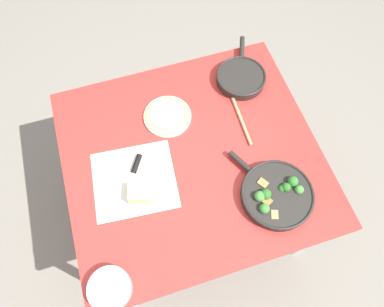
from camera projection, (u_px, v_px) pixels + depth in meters
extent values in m
plane|color=slate|center=(192.00, 206.00, 2.15)|extent=(14.00, 14.00, 0.00)
cube|color=#B72D28|center=(192.00, 157.00, 1.49)|extent=(1.09, 1.01, 0.03)
cylinder|color=#BCBCC1|center=(121.00, 302.00, 1.59)|extent=(0.05, 0.05, 0.72)
cylinder|color=#BCBCC1|center=(311.00, 238.00, 1.71)|extent=(0.05, 0.05, 0.72)
cylinder|color=#BCBCC1|center=(87.00, 140.00, 1.95)|extent=(0.05, 0.05, 0.72)
cylinder|color=#BCBCC1|center=(246.00, 98.00, 2.07)|extent=(0.05, 0.05, 0.72)
cylinder|color=black|center=(277.00, 195.00, 1.38)|extent=(0.29, 0.29, 0.04)
torus|color=black|center=(278.00, 194.00, 1.36)|extent=(0.29, 0.29, 0.01)
cylinder|color=black|center=(240.00, 161.00, 1.44)|extent=(0.07, 0.11, 0.02)
cylinder|color=#357027|center=(258.00, 198.00, 1.37)|extent=(0.02, 0.02, 0.02)
sphere|color=#428438|center=(260.00, 196.00, 1.35)|extent=(0.04, 0.04, 0.04)
cylinder|color=#205218|center=(285.00, 189.00, 1.39)|extent=(0.01, 0.01, 0.02)
sphere|color=#286023|center=(286.00, 187.00, 1.37)|extent=(0.04, 0.04, 0.04)
cylinder|color=#245B1C|center=(291.00, 184.00, 1.40)|extent=(0.02, 0.02, 0.02)
sphere|color=#2D6B28|center=(293.00, 181.00, 1.37)|extent=(0.04, 0.04, 0.04)
cylinder|color=#205218|center=(264.00, 196.00, 1.37)|extent=(0.02, 0.02, 0.02)
sphere|color=#286023|center=(266.00, 194.00, 1.35)|extent=(0.04, 0.04, 0.04)
cylinder|color=#357027|center=(298.00, 191.00, 1.38)|extent=(0.01, 0.01, 0.02)
sphere|color=#428438|center=(299.00, 190.00, 1.36)|extent=(0.04, 0.04, 0.04)
cylinder|color=#205218|center=(281.00, 190.00, 1.39)|extent=(0.01, 0.01, 0.02)
sphere|color=#286023|center=(282.00, 189.00, 1.37)|extent=(0.03, 0.03, 0.03)
cylinder|color=#2C6823|center=(263.00, 210.00, 1.35)|extent=(0.01, 0.01, 0.02)
sphere|color=#387A33|center=(264.00, 209.00, 1.33)|extent=(0.04, 0.04, 0.04)
cube|color=olive|center=(265.00, 201.00, 1.36)|extent=(0.05, 0.06, 0.04)
cube|color=#9E703D|center=(262.00, 184.00, 1.39)|extent=(0.05, 0.05, 0.03)
cube|color=olive|center=(264.00, 196.00, 1.37)|extent=(0.05, 0.04, 0.03)
cube|color=#9E703D|center=(283.00, 206.00, 1.36)|extent=(0.04, 0.03, 0.02)
cube|color=#AD7F4C|center=(274.00, 215.00, 1.34)|extent=(0.04, 0.04, 0.03)
cylinder|color=black|center=(241.00, 78.00, 1.63)|extent=(0.23, 0.23, 0.04)
torus|color=black|center=(241.00, 76.00, 1.61)|extent=(0.24, 0.24, 0.01)
cylinder|color=black|center=(242.00, 48.00, 1.69)|extent=(0.07, 0.13, 0.02)
cylinder|color=#E5CC60|center=(241.00, 79.00, 1.63)|extent=(0.19, 0.19, 0.02)
cylinder|color=tan|center=(239.00, 115.00, 1.55)|extent=(0.03, 0.32, 0.02)
ellipsoid|color=tan|center=(227.00, 83.00, 1.63)|extent=(0.04, 0.07, 0.02)
cube|color=beige|center=(134.00, 180.00, 1.43)|extent=(0.37, 0.34, 0.00)
cube|color=silver|center=(127.00, 193.00, 1.40)|extent=(0.12, 0.17, 0.01)
cylinder|color=black|center=(137.00, 164.00, 1.45)|extent=(0.06, 0.09, 0.02)
cube|color=#EFD67A|center=(140.00, 193.00, 1.38)|extent=(0.11, 0.10, 0.05)
cylinder|color=white|center=(168.00, 116.00, 1.55)|extent=(0.22, 0.22, 0.01)
torus|color=gold|center=(167.00, 116.00, 1.55)|extent=(0.21, 0.21, 0.01)
cylinder|color=white|center=(167.00, 115.00, 1.54)|extent=(0.18, 0.18, 0.01)
torus|color=gold|center=(167.00, 114.00, 1.54)|extent=(0.17, 0.17, 0.01)
cylinder|color=#B7B7BC|center=(110.00, 289.00, 1.23)|extent=(0.16, 0.16, 0.05)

